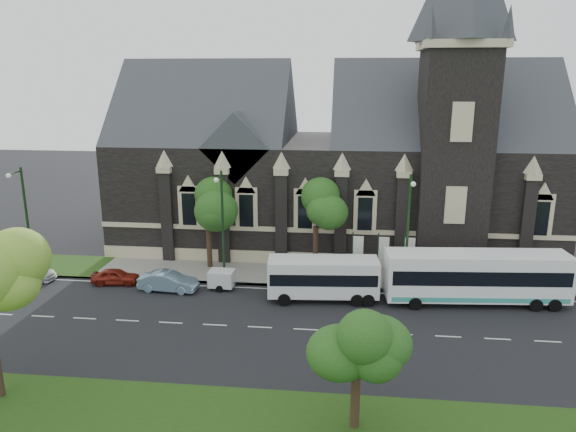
# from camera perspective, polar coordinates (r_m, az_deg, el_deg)

# --- Properties ---
(ground) EXTENTS (160.00, 160.00, 0.00)m
(ground) POSITION_cam_1_polar(r_m,az_deg,el_deg) (35.41, -3.04, -11.84)
(ground) COLOR black
(ground) RESTS_ON ground
(sidewalk) EXTENTS (80.00, 5.00, 0.15)m
(sidewalk) POSITION_cam_1_polar(r_m,az_deg,el_deg) (43.99, -1.06, -6.25)
(sidewalk) COLOR gray
(sidewalk) RESTS_ON ground
(museum) EXTENTS (40.00, 17.70, 29.90)m
(museum) POSITION_cam_1_polar(r_m,az_deg,el_deg) (50.60, 6.02, 5.95)
(museum) COLOR black
(museum) RESTS_ON ground
(tree_park_east) EXTENTS (3.40, 3.40, 6.28)m
(tree_park_east) POSITION_cam_1_polar(r_m,az_deg,el_deg) (24.63, 7.88, -12.48)
(tree_park_east) COLOR black
(tree_park_east) RESTS_ON ground
(tree_walk_right) EXTENTS (4.08, 4.08, 7.80)m
(tree_walk_right) POSITION_cam_1_polar(r_m,az_deg,el_deg) (43.18, 3.34, 1.30)
(tree_walk_right) COLOR black
(tree_walk_right) RESTS_ON ground
(tree_walk_left) EXTENTS (3.91, 3.91, 7.64)m
(tree_walk_left) POSITION_cam_1_polar(r_m,az_deg,el_deg) (44.53, -8.32, 1.48)
(tree_walk_left) COLOR black
(tree_walk_left) RESTS_ON ground
(street_lamp_near) EXTENTS (0.36, 1.88, 9.00)m
(street_lamp_near) POSITION_cam_1_polar(r_m,az_deg,el_deg) (40.08, 12.79, -1.15)
(street_lamp_near) COLOR black
(street_lamp_near) RESTS_ON ground
(street_lamp_mid) EXTENTS (0.36, 1.88, 9.00)m
(street_lamp_mid) POSITION_cam_1_polar(r_m,az_deg,el_deg) (40.86, -7.10, -0.59)
(street_lamp_mid) COLOR black
(street_lamp_mid) RESTS_ON ground
(street_lamp_far) EXTENTS (0.36, 1.88, 9.00)m
(street_lamp_far) POSITION_cam_1_polar(r_m,az_deg,el_deg) (47.13, -26.40, 0.03)
(street_lamp_far) COLOR black
(street_lamp_far) RESTS_ON ground
(banner_flag_left) EXTENTS (0.90, 0.10, 4.00)m
(banner_flag_left) POSITION_cam_1_polar(r_m,az_deg,el_deg) (42.44, 7.31, -3.86)
(banner_flag_left) COLOR black
(banner_flag_left) RESTS_ON ground
(banner_flag_center) EXTENTS (0.90, 0.10, 4.00)m
(banner_flag_center) POSITION_cam_1_polar(r_m,az_deg,el_deg) (42.53, 10.01, -3.92)
(banner_flag_center) COLOR black
(banner_flag_center) RESTS_ON ground
(banner_flag_right) EXTENTS (0.90, 0.10, 4.00)m
(banner_flag_right) POSITION_cam_1_polar(r_m,az_deg,el_deg) (42.72, 12.69, -3.98)
(banner_flag_right) COLOR black
(banner_flag_right) RESTS_ON ground
(tour_coach) EXTENTS (13.03, 3.79, 3.75)m
(tour_coach) POSITION_cam_1_polar(r_m,az_deg,el_deg) (40.41, 19.57, -6.11)
(tour_coach) COLOR white
(tour_coach) RESTS_ON ground
(shuttle_bus) EXTENTS (8.14, 3.34, 3.07)m
(shuttle_bus) POSITION_cam_1_polar(r_m,az_deg,el_deg) (38.91, 3.81, -6.48)
(shuttle_bus) COLOR white
(shuttle_bus) RESTS_ON ground
(box_trailer) EXTENTS (2.77, 1.62, 1.46)m
(box_trailer) POSITION_cam_1_polar(r_m,az_deg,el_deg) (41.31, -7.13, -6.67)
(box_trailer) COLOR silver
(box_trailer) RESTS_ON ground
(sedan) EXTENTS (4.58, 1.85, 1.48)m
(sedan) POSITION_cam_1_polar(r_m,az_deg,el_deg) (41.69, -12.74, -6.87)
(sedan) COLOR #7C9DB3
(sedan) RESTS_ON ground
(car_far_red) EXTENTS (3.80, 1.84, 1.25)m
(car_far_red) POSITION_cam_1_polar(r_m,az_deg,el_deg) (44.12, -18.04, -6.18)
(car_far_red) COLOR maroon
(car_far_red) RESTS_ON ground
(car_far_white) EXTENTS (4.46, 1.96, 1.27)m
(car_far_white) POSITION_cam_1_polar(r_m,az_deg,el_deg) (47.54, -26.16, -5.48)
(car_far_white) COLOR silver
(car_far_white) RESTS_ON ground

